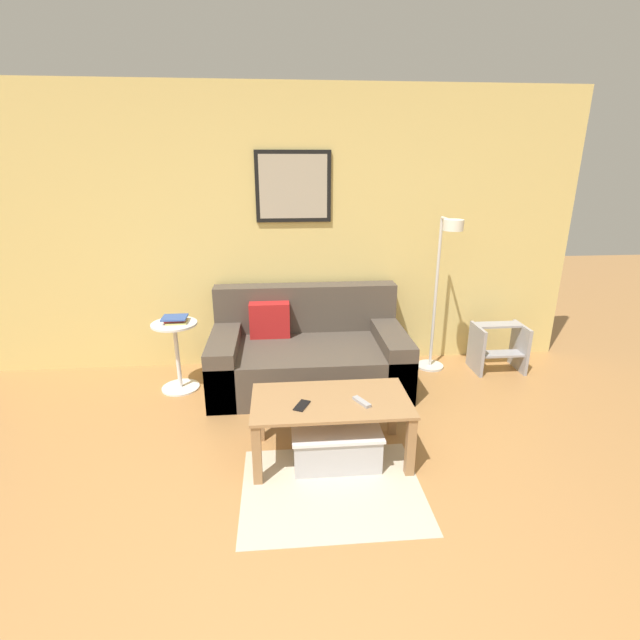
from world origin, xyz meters
TOP-DOWN VIEW (x-y plane):
  - wall_back at (0.00, 2.99)m, footprint 5.60×0.09m
  - area_rug at (0.27, 0.99)m, footprint 1.10×0.87m
  - couch at (0.22, 2.49)m, footprint 1.69×0.98m
  - coffee_table at (0.30, 1.34)m, footprint 1.03×0.55m
  - storage_bin at (0.33, 1.30)m, footprint 0.58×0.41m
  - floor_lamp at (1.43, 2.56)m, footprint 0.26×0.50m
  - side_table at (-0.91, 2.44)m, footprint 0.38×0.38m
  - book_stack at (-0.90, 2.47)m, footprint 0.21×0.18m
  - remote_control at (0.49, 1.27)m, footprint 0.11×0.15m
  - cell_phone at (0.11, 1.27)m, footprint 0.12×0.15m
  - step_stool at (2.04, 2.58)m, footprint 0.46×0.34m

SIDE VIEW (x-z plane):
  - area_rug at x=0.27m, z-range 0.00..0.01m
  - storage_bin at x=0.33m, z-range 0.00..0.26m
  - step_stool at x=2.04m, z-range 0.02..0.47m
  - couch at x=0.22m, z-range -0.14..0.68m
  - coffee_table at x=0.30m, z-range 0.14..0.57m
  - side_table at x=-0.91m, z-range 0.06..0.67m
  - cell_phone at x=0.11m, z-range 0.43..0.44m
  - remote_control at x=0.49m, z-range 0.43..0.45m
  - book_stack at x=-0.90m, z-range 0.61..0.66m
  - floor_lamp at x=1.43m, z-range 0.17..1.62m
  - wall_back at x=0.00m, z-range 0.01..2.56m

